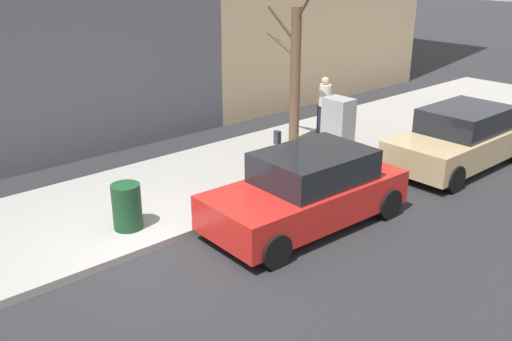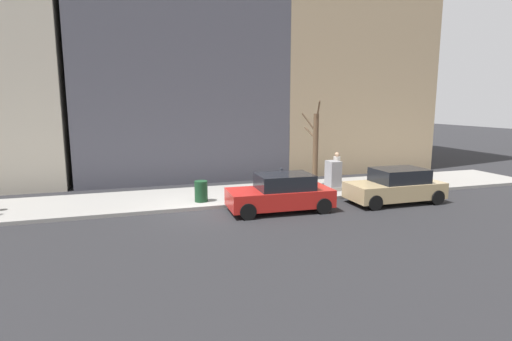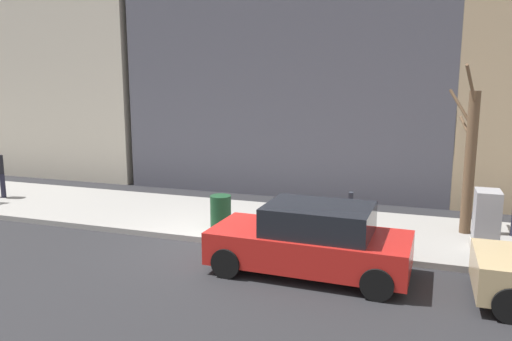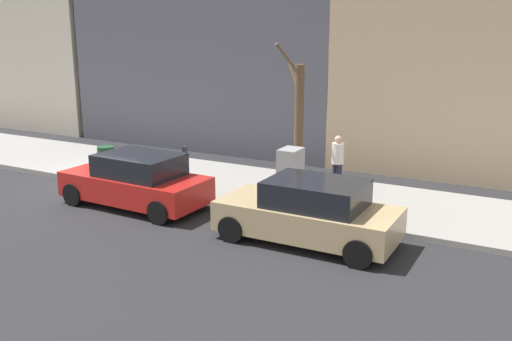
# 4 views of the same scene
# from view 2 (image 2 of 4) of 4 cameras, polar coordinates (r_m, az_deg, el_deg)

# --- Properties ---
(ground_plane) EXTENTS (120.00, 120.00, 0.00)m
(ground_plane) POSITION_cam_2_polar(r_m,az_deg,el_deg) (16.64, -7.10, -5.61)
(ground_plane) COLOR #232326
(sidewalk) EXTENTS (4.00, 36.00, 0.15)m
(sidewalk) POSITION_cam_2_polar(r_m,az_deg,el_deg) (18.54, -8.23, -3.82)
(sidewalk) COLOR gray
(sidewalk) RESTS_ON ground
(parked_car_tan) EXTENTS (1.94, 4.21, 1.52)m
(parked_car_tan) POSITION_cam_2_polar(r_m,az_deg,el_deg) (18.60, 19.35, -2.14)
(parked_car_tan) COLOR tan
(parked_car_tan) RESTS_ON ground
(parked_car_red) EXTENTS (2.04, 4.26, 1.52)m
(parked_car_red) POSITION_cam_2_polar(r_m,az_deg,el_deg) (16.22, 3.57, -3.28)
(parked_car_red) COLOR red
(parked_car_red) RESTS_ON ground
(parking_meter) EXTENTS (0.14, 0.10, 1.35)m
(parking_meter) POSITION_cam_2_polar(r_m,az_deg,el_deg) (17.76, 3.63, -1.35)
(parking_meter) COLOR slate
(parking_meter) RESTS_ON sidewalk
(utility_box) EXTENTS (0.83, 0.61, 1.43)m
(utility_box) POSITION_cam_2_polar(r_m,az_deg,el_deg) (19.81, 10.95, -0.75)
(utility_box) COLOR #A8A399
(utility_box) RESTS_ON sidewalk
(bare_tree) EXTENTS (1.86, 0.74, 4.33)m
(bare_tree) POSITION_cam_2_polar(r_m,az_deg,el_deg) (20.61, 8.46, 3.23)
(bare_tree) COLOR brown
(bare_tree) RESTS_ON sidewalk
(trash_bin) EXTENTS (0.56, 0.56, 0.90)m
(trash_bin) POSITION_cam_2_polar(r_m,az_deg,el_deg) (17.35, -7.85, -2.96)
(trash_bin) COLOR #14381E
(trash_bin) RESTS_ON sidewalk
(pedestrian_near_meter) EXTENTS (0.36, 0.36, 1.66)m
(pedestrian_near_meter) POSITION_cam_2_polar(r_m,az_deg,el_deg) (21.35, 11.44, 0.63)
(pedestrian_near_meter) COLOR #1E1E2D
(pedestrian_near_meter) RESTS_ON sidewalk
(office_block_center) EXTENTS (11.60, 11.60, 15.73)m
(office_block_center) POSITION_cam_2_polar(r_m,az_deg,el_deg) (27.50, -11.68, 16.76)
(office_block_center) COLOR #4C4C56
(office_block_center) RESTS_ON ground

